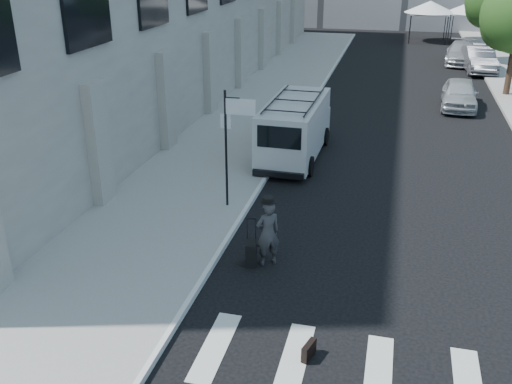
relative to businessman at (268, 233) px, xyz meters
The scene contains 13 objects.
ground 1.18m from the businessman, 29.13° to the right, with size 120.00×120.00×0.00m, color black.
sidewalk_left 16.02m from the businessman, 102.78° to the left, with size 4.50×48.00×0.15m, color gray.
sign_pole 3.72m from the businessman, 120.53° to the left, with size 1.03×0.07×3.50m.
tree_far 30.07m from the businessman, 74.07° to the left, with size 3.80×3.83×6.03m.
tent_left 37.94m from the businessman, 82.86° to the left, with size 4.00×4.00×3.20m.
tent_right 38.96m from the businessman, 78.27° to the left, with size 4.00×4.00×3.20m.
businessman is the anchor object (origin of this frame).
briefcase 3.69m from the businessman, 64.41° to the right, with size 0.12×0.44×0.34m, color black.
suitcase 0.68m from the businessman, 161.70° to the right, with size 0.35×0.47×1.19m.
cargo_van 8.02m from the businessman, 95.63° to the left, with size 2.10×5.68×2.14m.
parked_car_a 17.64m from the businessman, 71.11° to the left, with size 1.64×4.07×1.39m, color #AFB3B8.
parked_car_b 26.99m from the businessman, 73.84° to the left, with size 1.63×4.66×1.54m, color #4C4D52.
parked_car_c 29.32m from the businessman, 76.79° to the left, with size 1.94×4.78×1.39m, color #A3A5AB.
Camera 1 is at (2.01, -11.70, 7.37)m, focal length 40.00 mm.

